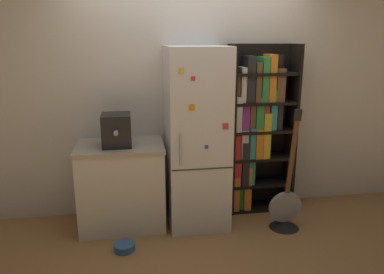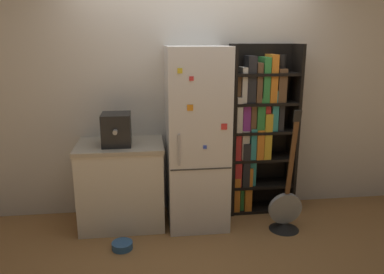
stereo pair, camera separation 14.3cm
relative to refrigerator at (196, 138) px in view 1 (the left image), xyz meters
name	(u,v)px [view 1 (the left image)]	position (x,y,z in m)	size (l,w,h in m)	color
ground_plane	(198,224)	(0.00, -0.11, -0.91)	(16.00, 16.00, 0.00)	#A87542
wall_back	(191,95)	(0.00, 0.36, 0.39)	(8.00, 0.05, 2.60)	silver
refrigerator	(196,138)	(0.00, 0.00, 0.00)	(0.60, 0.70, 1.82)	silver
bookshelf	(255,128)	(0.69, 0.20, 0.03)	(0.72, 0.32, 1.84)	black
kitchen_counter	(122,185)	(-0.77, 0.03, -0.48)	(0.86, 0.63, 0.87)	silver
espresso_machine	(117,130)	(-0.79, -0.02, 0.12)	(0.28, 0.36, 0.32)	black
guitar	(285,212)	(0.86, -0.33, -0.73)	(0.34, 0.31, 1.27)	black
pet_bowl	(124,246)	(-0.76, -0.49, -0.87)	(0.20, 0.20, 0.07)	#3366A5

